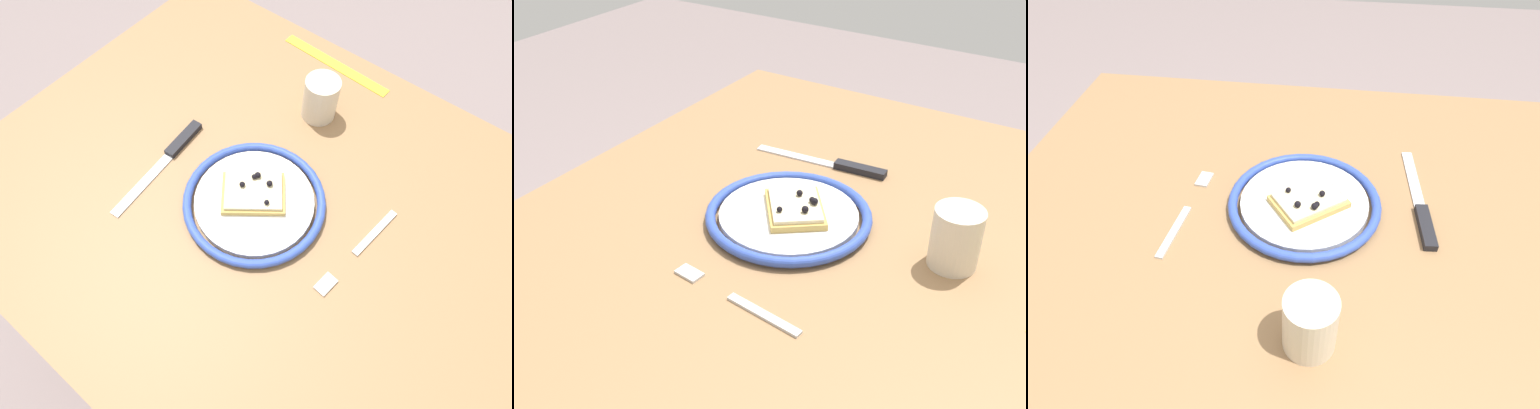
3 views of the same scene
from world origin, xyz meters
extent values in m
plane|color=gray|center=(0.00, 0.00, 0.00)|extent=(6.00, 6.00, 0.00)
cube|color=#936D47|center=(0.00, 0.00, 0.68)|extent=(1.04, 0.83, 0.04)
cylinder|color=#4C4742|center=(-0.46, -0.35, 0.33)|extent=(0.05, 0.05, 0.66)
cylinder|color=#4C4742|center=(0.46, -0.35, 0.33)|extent=(0.05, 0.05, 0.66)
cylinder|color=#4C4742|center=(0.46, 0.35, 0.33)|extent=(0.05, 0.05, 0.66)
cylinder|color=white|center=(0.01, 0.02, 0.71)|extent=(0.21, 0.21, 0.01)
torus|color=#334FB2|center=(0.01, 0.02, 0.72)|extent=(0.25, 0.25, 0.02)
cube|color=tan|center=(0.02, 0.01, 0.72)|extent=(0.14, 0.13, 0.01)
cube|color=beige|center=(0.02, 0.01, 0.73)|extent=(0.12, 0.12, 0.01)
sphere|color=black|center=(0.04, 0.02, 0.74)|extent=(0.01, 0.01, 0.01)
sphere|color=black|center=(0.03, -0.01, 0.74)|extent=(0.01, 0.01, 0.01)
sphere|color=black|center=(-0.02, 0.02, 0.74)|extent=(0.01, 0.01, 0.01)
sphere|color=black|center=(0.03, -0.01, 0.74)|extent=(0.01, 0.01, 0.01)
sphere|color=black|center=(0.00, -0.01, 0.74)|extent=(0.01, 0.01, 0.01)
cube|color=silver|center=(0.19, 0.11, 0.71)|extent=(0.03, 0.15, 0.00)
cube|color=black|center=(0.20, -0.01, 0.71)|extent=(0.03, 0.09, 0.01)
cube|color=silver|center=(-0.19, -0.06, 0.71)|extent=(0.02, 0.11, 0.00)
cube|color=silver|center=(-0.17, 0.06, 0.71)|extent=(0.03, 0.04, 0.00)
cylinder|color=beige|center=(0.04, -0.22, 0.75)|extent=(0.07, 0.07, 0.09)
cube|color=yellow|center=(0.09, -0.36, 0.70)|extent=(0.26, 0.04, 0.00)
camera|label=1|loc=(-0.22, 0.31, 1.36)|focal=30.17mm
camera|label=2|loc=(-0.67, -0.38, 1.23)|focal=44.44mm
camera|label=3|loc=(0.04, -0.51, 1.22)|focal=31.35mm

